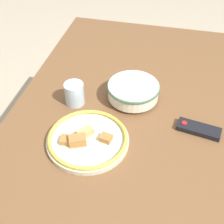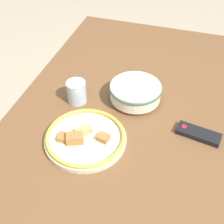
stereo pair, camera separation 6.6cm
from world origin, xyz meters
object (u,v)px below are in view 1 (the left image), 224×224
Objects in this scene: noodle_bowl at (133,91)px; food_plate at (87,139)px; tv_remote at (199,129)px; drinking_glass at (74,94)px.

noodle_bowl is 0.73× the size of food_plate.
noodle_bowl is 1.29× the size of tv_remote.
tv_remote is (-0.15, 0.39, -0.01)m from food_plate.
noodle_bowl reaches higher than food_plate.
tv_remote is 0.51m from drinking_glass.
drinking_glass reaches higher than food_plate.
food_plate is 0.42m from tv_remote.
food_plate is at bearing 29.31° from drinking_glass.
noodle_bowl is 0.24m from drinking_glass.
food_plate is 1.77× the size of tv_remote.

